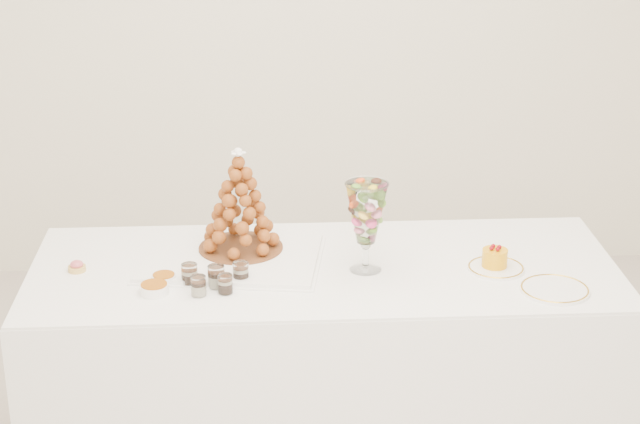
{
  "coord_description": "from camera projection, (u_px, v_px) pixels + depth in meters",
  "views": [
    {
      "loc": [
        -0.23,
        -3.12,
        2.29
      ],
      "look_at": [
        -0.02,
        0.22,
        0.98
      ],
      "focal_mm": 60.0,
      "sensor_mm": 36.0,
      "label": 1
    }
  ],
  "objects": [
    {
      "name": "croquembouche",
      "position": [
        239.0,
        201.0,
        3.72
      ],
      "size": [
        0.3,
        0.3,
        0.37
      ],
      "rotation": [
        0.0,
        0.0,
        0.24
      ],
      "color": "brown",
      "rests_on": "lace_tray"
    },
    {
      "name": "verrine_e",
      "position": [
        225.0,
        284.0,
        3.48
      ],
      "size": [
        0.05,
        0.05,
        0.07
      ],
      "primitive_type": "cylinder",
      "rotation": [
        0.0,
        0.0,
        -0.1
      ],
      "color": "white",
      "rests_on": "buffet_table"
    },
    {
      "name": "verrine_b",
      "position": [
        216.0,
        277.0,
        3.52
      ],
      "size": [
        0.07,
        0.07,
        0.08
      ],
      "primitive_type": "cylinder",
      "rotation": [
        0.0,
        0.0,
        -0.34
      ],
      "color": "white",
      "rests_on": "buffet_table"
    },
    {
      "name": "ramekin_front",
      "position": [
        154.0,
        289.0,
        3.49
      ],
      "size": [
        0.1,
        0.1,
        0.03
      ],
      "primitive_type": "cylinder",
      "color": "white",
      "rests_on": "buffet_table"
    },
    {
      "name": "spare_plate",
      "position": [
        555.0,
        290.0,
        3.5
      ],
      "size": [
        0.23,
        0.23,
        0.01
      ],
      "primitive_type": "cylinder",
      "color": "white",
      "rests_on": "buffet_table"
    },
    {
      "name": "verrine_d",
      "position": [
        199.0,
        286.0,
        3.46
      ],
      "size": [
        0.06,
        0.06,
        0.07
      ],
      "primitive_type": "cylinder",
      "rotation": [
        0.0,
        0.0,
        -0.14
      ],
      "color": "white",
      "rests_on": "buffet_table"
    },
    {
      "name": "mousse_cake",
      "position": [
        495.0,
        258.0,
        3.66
      ],
      "size": [
        0.09,
        0.09,
        0.08
      ],
      "color": "#F0A00B",
      "rests_on": "cake_plate"
    },
    {
      "name": "lace_tray",
      "position": [
        231.0,
        258.0,
        3.73
      ],
      "size": [
        0.66,
        0.53,
        0.02
      ],
      "primitive_type": "cube",
      "rotation": [
        0.0,
        0.0,
        -0.15
      ],
      "color": "white",
      "rests_on": "buffet_table"
    },
    {
      "name": "macaron_vase",
      "position": [
        366.0,
        214.0,
        3.59
      ],
      "size": [
        0.14,
        0.14,
        0.31
      ],
      "color": "white",
      "rests_on": "buffet_table"
    },
    {
      "name": "verrine_a",
      "position": [
        190.0,
        274.0,
        3.54
      ],
      "size": [
        0.06,
        0.06,
        0.07
      ],
      "primitive_type": "cylinder",
      "rotation": [
        0.0,
        0.0,
        -0.15
      ],
      "color": "white",
      "rests_on": "buffet_table"
    },
    {
      "name": "verrine_c",
      "position": [
        241.0,
        273.0,
        3.56
      ],
      "size": [
        0.06,
        0.06,
        0.07
      ],
      "primitive_type": "cylinder",
      "rotation": [
        0.0,
        0.0,
        -0.09
      ],
      "color": "white",
      "rests_on": "buffet_table"
    },
    {
      "name": "ramekin_back",
      "position": [
        164.0,
        279.0,
        3.57
      ],
      "size": [
        0.08,
        0.08,
        0.03
      ],
      "primitive_type": "cylinder",
      "color": "white",
      "rests_on": "buffet_table"
    },
    {
      "name": "pink_tart",
      "position": [
        77.0,
        267.0,
        3.65
      ],
      "size": [
        0.06,
        0.06,
        0.04
      ],
      "color": "tan",
      "rests_on": "buffet_table"
    },
    {
      "name": "cake_plate",
      "position": [
        496.0,
        268.0,
        3.67
      ],
      "size": [
        0.2,
        0.2,
        0.01
      ],
      "primitive_type": "cylinder",
      "color": "white",
      "rests_on": "buffet_table"
    },
    {
      "name": "buffet_table",
      "position": [
        324.0,
        365.0,
        3.83
      ],
      "size": [
        2.04,
        0.83,
        0.77
      ],
      "rotation": [
        0.0,
        0.0,
        -0.01
      ],
      "color": "white",
      "rests_on": "ground"
    }
  ]
}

